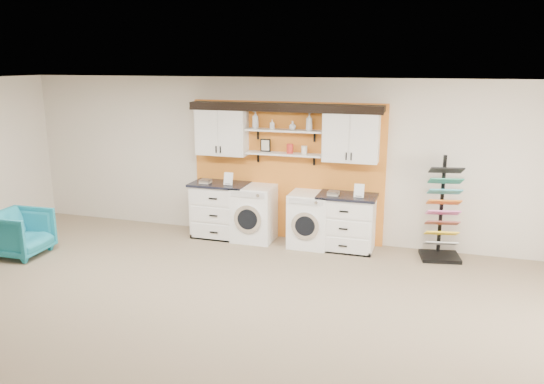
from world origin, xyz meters
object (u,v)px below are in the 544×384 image
(washer, at_px, (254,213))
(sample_rack, at_px, (442,227))
(base_cabinet_right, at_px, (347,222))
(dryer, at_px, (310,219))
(armchair, at_px, (20,233))
(base_cabinet_left, at_px, (220,210))

(washer, bearing_deg, sample_rack, 0.70)
(base_cabinet_right, bearing_deg, dryer, -179.69)
(sample_rack, height_order, armchair, sample_rack)
(sample_rack, bearing_deg, armchair, -174.13)
(base_cabinet_right, relative_size, washer, 0.99)
(base_cabinet_left, bearing_deg, base_cabinet_right, 0.00)
(armchair, bearing_deg, base_cabinet_left, -58.14)
(washer, xyz_separation_m, sample_rack, (3.12, 0.04, 0.04))
(base_cabinet_right, distance_m, dryer, 0.62)
(base_cabinet_right, bearing_deg, base_cabinet_left, -180.00)
(washer, bearing_deg, armchair, -151.31)
(dryer, relative_size, armchair, 1.14)
(base_cabinet_left, relative_size, base_cabinet_right, 1.05)
(dryer, relative_size, sample_rack, 0.56)
(base_cabinet_left, relative_size, washer, 1.04)
(armchair, bearing_deg, washer, -63.55)
(base_cabinet_left, bearing_deg, sample_rack, 0.53)
(washer, xyz_separation_m, armchair, (-3.35, -1.83, -0.12))
(base_cabinet_left, distance_m, sample_rack, 3.76)
(base_cabinet_right, xyz_separation_m, armchair, (-4.97, -1.84, -0.10))
(base_cabinet_left, height_order, washer, base_cabinet_left)
(base_cabinet_left, xyz_separation_m, base_cabinet_right, (2.26, 0.00, -0.02))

